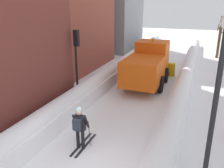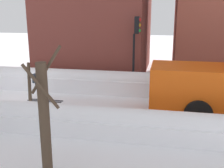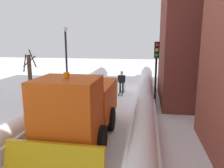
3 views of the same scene
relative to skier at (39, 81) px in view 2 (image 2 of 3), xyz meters
The scene contains 5 objects.
snowbank_left 9.17m from the skier, 102.29° to the left, with size 1.10×36.00×1.25m.
building_brick_near 8.39m from the skier, 169.39° to the left, with size 8.98×6.80×9.53m.
skier is the anchor object (origin of this frame).
traffic_light_pole 5.49m from the skier, 119.05° to the left, with size 0.28×0.42×4.11m.
bare_tree_near 6.89m from the skier, 26.78° to the left, with size 0.88×1.01×3.58m.
Camera 2 is at (11.73, 7.16, 4.42)m, focal length 44.48 mm.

